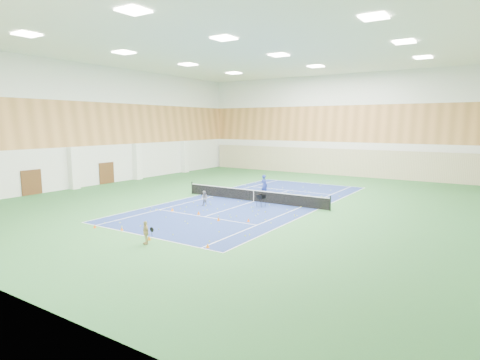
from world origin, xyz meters
name	(u,v)px	position (x,y,z in m)	size (l,w,h in m)	color
ground	(254,202)	(0.00, 0.00, 0.00)	(40.00, 40.00, 0.00)	#2A6330
room_shell	(254,126)	(0.00, 0.00, 6.00)	(36.00, 40.00, 12.00)	white
wood_cladding	(254,100)	(0.00, 0.00, 8.00)	(36.00, 40.00, 8.00)	#C58649
ceiling_light_grid	(254,48)	(0.00, 0.00, 11.92)	(21.40, 25.40, 0.06)	white
court_surface	(254,201)	(0.00, 0.00, 0.01)	(10.97, 23.77, 0.01)	navy
tennis_balls_scatter	(254,201)	(0.00, 0.00, 0.05)	(10.57, 22.77, 0.07)	#BADA25
tennis_net	(254,195)	(0.00, 0.00, 0.55)	(12.80, 0.10, 1.10)	black
back_curtain	(339,162)	(0.00, 19.75, 1.60)	(35.40, 0.16, 3.20)	#C6B793
door_left_a	(32,182)	(-17.92, -8.00, 1.10)	(0.08, 1.80, 2.20)	#593319
door_left_b	(107,173)	(-17.92, 0.00, 1.10)	(0.08, 1.80, 2.20)	#593319
coach	(264,186)	(-0.44, 2.46, 0.94)	(0.68, 0.45, 1.88)	navy
child_court	(205,198)	(-2.21, -3.53, 0.58)	(0.56, 0.44, 1.16)	gray
child_apron	(146,233)	(1.27, -12.88, 0.61)	(0.72, 0.30, 1.23)	tan
ball_cart	(261,201)	(1.51, -1.43, 0.47)	(0.54, 0.54, 0.94)	black
cone_svc_a	(172,209)	(-3.04, -6.22, 0.12)	(0.22, 0.22, 0.25)	orange
cone_svc_b	(199,213)	(-0.75, -6.06, 0.12)	(0.22, 0.22, 0.25)	orange
cone_svc_c	(219,219)	(1.46, -6.77, 0.12)	(0.22, 0.22, 0.24)	orange
cone_svc_d	(248,220)	(3.20, -5.92, 0.11)	(0.20, 0.20, 0.22)	#FF5C0D
cone_base_a	(95,226)	(-3.72, -12.25, 0.10)	(0.19, 0.19, 0.21)	#FD4D0D
cone_base_b	(122,229)	(-1.86, -11.78, 0.10)	(0.18, 0.18, 0.20)	orange
cone_base_c	(149,238)	(0.88, -12.28, 0.12)	(0.21, 0.21, 0.23)	#D7670B
cone_base_d	(208,246)	(4.35, -11.63, 0.11)	(0.20, 0.20, 0.22)	orange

